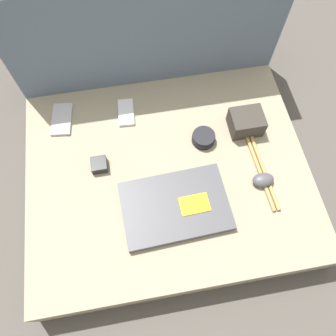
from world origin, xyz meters
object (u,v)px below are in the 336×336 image
at_px(laptop, 176,206).
at_px(computer_mouse, 263,180).
at_px(camera_pouch, 246,122).
at_px(speaker_puck, 204,138).
at_px(charger_brick, 99,165).
at_px(phone_black, 126,112).
at_px(phone_silver, 62,119).

relative_size(laptop, computer_mouse, 4.82).
xyz_separation_m(laptop, computer_mouse, (0.29, 0.04, 0.01)).
bearing_deg(camera_pouch, laptop, -139.67).
xyz_separation_m(laptop, speaker_puck, (0.14, 0.22, 0.00)).
xyz_separation_m(laptop, camera_pouch, (0.29, 0.25, 0.02)).
relative_size(camera_pouch, charger_brick, 2.11).
distance_m(camera_pouch, charger_brick, 0.51).
distance_m(speaker_puck, phone_black, 0.29).
height_order(computer_mouse, phone_black, computer_mouse).
distance_m(computer_mouse, camera_pouch, 0.21).
bearing_deg(phone_black, speaker_puck, -28.48).
distance_m(speaker_puck, camera_pouch, 0.16).
bearing_deg(phone_silver, camera_pouch, -5.50).
xyz_separation_m(speaker_puck, camera_pouch, (0.15, 0.03, 0.02)).
height_order(computer_mouse, speaker_puck, computer_mouse).
bearing_deg(speaker_puck, computer_mouse, -50.25).
relative_size(laptop, phone_silver, 2.45).
relative_size(computer_mouse, charger_brick, 1.34).
relative_size(phone_black, camera_pouch, 1.03).
bearing_deg(charger_brick, speaker_puck, 6.26).
distance_m(laptop, phone_silver, 0.51).
xyz_separation_m(computer_mouse, phone_silver, (-0.63, 0.35, -0.01)).
xyz_separation_m(phone_black, camera_pouch, (0.40, -0.13, 0.03)).
xyz_separation_m(camera_pouch, charger_brick, (-0.51, -0.06, -0.02)).
relative_size(phone_silver, camera_pouch, 1.25).
bearing_deg(phone_black, charger_brick, -115.78).
bearing_deg(speaker_puck, phone_silver, 160.62).
bearing_deg(phone_black, computer_mouse, -36.57).
distance_m(laptop, camera_pouch, 0.38).
height_order(laptop, camera_pouch, camera_pouch).
distance_m(phone_silver, charger_brick, 0.24).
height_order(phone_black, camera_pouch, camera_pouch).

